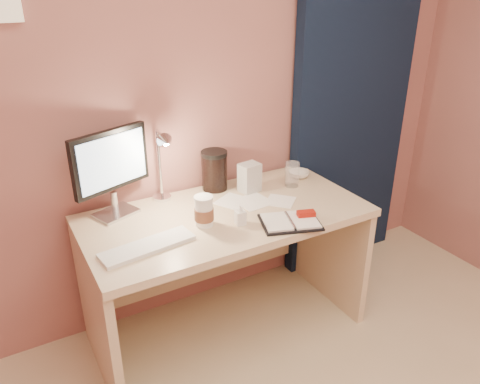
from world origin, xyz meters
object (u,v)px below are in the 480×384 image
clear_cup (292,174)px  desk_lamp (168,160)px  lotion_bottle (240,215)px  dark_jar (214,172)px  keyboard (148,246)px  bowl (299,174)px  planner (292,221)px  desk (220,245)px  monitor (110,166)px  product_box (250,178)px  coffee_cup (204,212)px

clear_cup → desk_lamp: size_ratio=0.34×
lotion_bottle → desk_lamp: bearing=121.6°
clear_cup → dark_jar: size_ratio=0.70×
keyboard → lotion_bottle: size_ratio=4.06×
dark_jar → bowl: bearing=-10.8°
keyboard → planner: size_ratio=1.28×
desk → planner: 0.46m
monitor → product_box: size_ratio=2.72×
keyboard → desk_lamp: size_ratio=1.03×
bowl → dark_jar: size_ratio=0.61×
desk → monitor: monitor is taller
planner → clear_cup: (0.25, 0.36, 0.06)m
bowl → product_box: bearing=-176.0°
monitor → lotion_bottle: 0.65m
planner → lotion_bottle: size_ratio=3.18×
desk → planner: planner is taller
bowl → product_box: size_ratio=0.75×
monitor → coffee_cup: monitor is taller
coffee_cup → desk: bearing=42.9°
desk → desk_lamp: 0.53m
desk → clear_cup: bearing=4.2°
desk → bowl: 0.64m
desk → lotion_bottle: bearing=-88.9°
keyboard → bowl: size_ratio=3.48×
lotion_bottle → product_box: bearing=53.1°
desk → coffee_cup: bearing=-137.1°
monitor → desk_lamp: bearing=-29.8°
coffee_cup → product_box: size_ratio=0.93×
clear_cup → lotion_bottle: clear_cup is taller
monitor → coffee_cup: 0.49m
monitor → keyboard: (0.03, -0.37, -0.25)m
monitor → bowl: bearing=-24.0°
desk → coffee_cup: (-0.15, -0.14, 0.29)m
desk → clear_cup: (0.47, 0.03, 0.29)m
planner → dark_jar: dark_jar is taller
product_box → desk_lamp: bearing=166.0°
desk → product_box: bearing=21.0°
planner → monitor: bearing=163.6°
dark_jar → desk: bearing=-111.1°
desk → monitor: size_ratio=3.26×
coffee_cup → clear_cup: size_ratio=1.08×
planner → product_box: 0.42m
planner → bowl: (0.36, 0.43, 0.01)m
clear_cup → coffee_cup: bearing=-164.6°
monitor → product_box: 0.74m
keyboard → desk: bearing=16.8°
dark_jar → product_box: bearing=-38.3°
lotion_bottle → desk_lamp: (-0.21, 0.34, 0.20)m
clear_cup → bowl: clear_cup is taller
desk → keyboard: (-0.45, -0.20, 0.23)m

